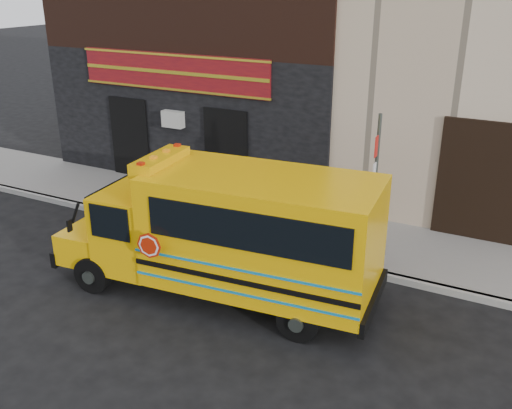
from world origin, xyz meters
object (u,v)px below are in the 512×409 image
object	(u,v)px
cyclist	(213,242)
school_bus	(232,231)
sign_pole	(374,188)
bicycle	(216,257)

from	to	relation	value
cyclist	school_bus	bearing A→B (deg)	-154.14
school_bus	sign_pole	bearing A→B (deg)	49.43
school_bus	bicycle	size ratio (longest dim) A/B	4.61
school_bus	cyclist	size ratio (longest dim) A/B	4.48
bicycle	sign_pole	bearing A→B (deg)	-80.22
school_bus	sign_pole	xyz separation A→B (m)	(2.16, 2.53, 0.47)
sign_pole	bicycle	world-z (taller)	sign_pole
sign_pole	bicycle	distance (m)	3.83
cyclist	bicycle	bearing A→B (deg)	-143.60
sign_pole	cyclist	bearing A→B (deg)	-148.23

